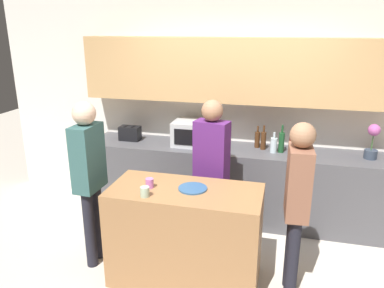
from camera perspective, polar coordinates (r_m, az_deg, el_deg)
The scene contains 18 objects.
ground_plane at distance 3.75m, azimuth 2.35°, elevation -20.77°, with size 14.00×14.00×0.00m, color beige.
back_wall at distance 4.65m, azimuth 6.89°, elevation 7.71°, with size 6.40×0.40×2.70m.
back_counter at distance 4.70m, azimuth 5.97°, elevation -5.94°, with size 3.60×0.62×0.91m.
kitchen_island at distance 3.58m, azimuth -1.01°, elevation -13.72°, with size 1.37×0.64×0.93m.
microwave at distance 4.59m, azimuth 0.42°, elevation 1.64°, with size 0.52×0.39×0.30m.
toaster at distance 4.88m, azimuth -9.43°, elevation 1.63°, with size 0.26×0.16×0.18m.
potted_plant at distance 4.56m, azimuth 25.79°, elevation 0.34°, with size 0.14×0.14×0.40m.
bottle_0 at distance 4.59m, azimuth 9.93°, elevation 0.71°, with size 0.06×0.06×0.27m.
bottle_1 at distance 4.53m, azimuth 10.82°, elevation 0.57°, with size 0.06×0.06×0.29m.
bottle_2 at distance 4.44m, azimuth 12.34°, elevation -0.13°, with size 0.08×0.08×0.24m.
bottle_3 at distance 4.46m, azimuth 13.48°, elevation 0.31°, with size 0.07×0.07×0.33m.
bottle_4 at distance 4.51m, azimuth 14.99°, elevation 0.20°, with size 0.07×0.07×0.29m.
plate_on_island at distance 3.37m, azimuth 0.12°, elevation -6.77°, with size 0.26×0.26×0.01m.
cup_0 at distance 3.24m, azimuth -7.21°, elevation -7.23°, with size 0.08×0.08×0.09m.
cup_1 at distance 3.41m, azimuth -6.48°, elevation -5.94°, with size 0.07×0.07×0.09m.
person_left at distance 3.85m, azimuth 2.97°, elevation -3.04°, with size 0.37×0.26×1.64m.
person_center at distance 3.73m, azimuth -15.41°, elevation -3.98°, with size 0.22×0.35×1.67m.
person_right at distance 3.31m, azimuth 15.72°, elevation -7.82°, with size 0.21×0.35×1.59m.
Camera 1 is at (0.58, -2.88, 2.33)m, focal length 35.00 mm.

